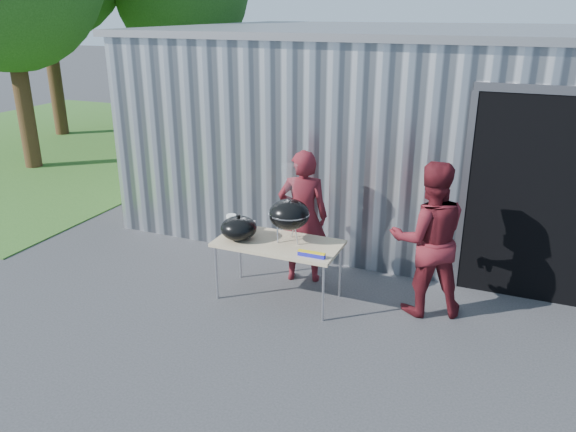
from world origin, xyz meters
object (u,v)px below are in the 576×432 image
at_px(folding_table, 278,245).
at_px(person_cook, 303,217).
at_px(person_bystander, 429,239).
at_px(kettle_grill, 289,209).

height_order(folding_table, person_cook, person_cook).
xyz_separation_m(folding_table, person_bystander, (1.71, 0.38, 0.21)).
bearing_deg(kettle_grill, folding_table, -149.17).
xyz_separation_m(folding_table, person_cook, (0.08, 0.61, 0.17)).
relative_size(kettle_grill, person_cook, 0.54).
height_order(person_cook, person_bystander, person_bystander).
bearing_deg(kettle_grill, person_cook, 93.34).
distance_m(folding_table, person_cook, 0.63).
xyz_separation_m(kettle_grill, person_cook, (-0.03, 0.54, -0.29)).
xyz_separation_m(kettle_grill, person_bystander, (1.59, 0.31, -0.25)).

